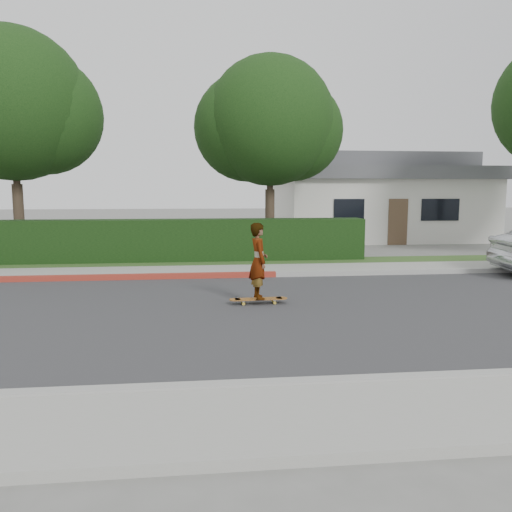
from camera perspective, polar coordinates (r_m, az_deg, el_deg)
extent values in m
plane|color=slate|center=(10.26, 0.06, -6.42)|extent=(120.00, 120.00, 0.00)
cube|color=#2D2D30|center=(10.26, 0.06, -6.39)|extent=(60.00, 8.00, 0.01)
cube|color=#9E9E99|center=(6.37, 4.24, -14.58)|extent=(60.00, 0.20, 0.15)
cube|color=gray|center=(5.57, 6.00, -18.15)|extent=(60.00, 1.60, 0.12)
cube|color=#9E9E99|center=(14.25, -1.74, -2.19)|extent=(60.00, 0.20, 0.15)
cube|color=maroon|center=(14.73, -21.54, -2.38)|extent=(12.00, 0.21, 0.15)
cube|color=gray|center=(15.13, -2.01, -1.67)|extent=(60.00, 1.60, 0.12)
cube|color=#2D4C1E|center=(16.71, -2.41, -0.84)|extent=(60.00, 1.60, 0.10)
cube|color=black|center=(17.29, -12.53, 1.60)|extent=(15.00, 1.00, 1.50)
cylinder|color=#33261C|center=(19.52, -25.43, 3.48)|extent=(0.36, 0.36, 2.70)
cylinder|color=#33261C|center=(19.51, -25.76, 9.42)|extent=(0.24, 0.24, 2.25)
sphere|color=black|center=(19.71, -26.11, 15.30)|extent=(5.20, 5.20, 5.20)
sphere|color=black|center=(19.67, -23.21, 14.58)|extent=(4.16, 4.16, 4.16)
cylinder|color=#33261C|center=(19.12, 1.59, 3.86)|extent=(0.36, 0.36, 2.52)
cylinder|color=#33261C|center=(19.09, 1.61, 9.53)|extent=(0.24, 0.24, 2.10)
sphere|color=black|center=(19.25, 1.63, 15.16)|extent=(4.80, 4.80, 4.80)
sphere|color=black|center=(19.53, -0.94, 14.46)|extent=(4.08, 4.08, 4.08)
sphere|color=black|center=(19.65, 4.18, 14.10)|extent=(3.84, 3.84, 3.84)
cube|color=beige|center=(27.47, 13.17, 5.26)|extent=(10.00, 8.00, 3.00)
cube|color=#4C4C51|center=(27.46, 13.28, 9.02)|extent=(10.60, 8.60, 0.60)
cube|color=#4C4C51|center=(27.49, 13.32, 10.27)|extent=(8.40, 6.40, 0.80)
cube|color=black|center=(22.87, 10.58, 5.18)|extent=(1.40, 0.06, 1.00)
cube|color=black|center=(24.46, 20.31, 4.98)|extent=(1.80, 0.06, 1.00)
cube|color=brown|center=(23.66, 15.90, 3.76)|extent=(0.90, 0.06, 2.10)
cylinder|color=gold|center=(10.80, -1.44, -5.47)|extent=(0.07, 0.04, 0.07)
cylinder|color=gold|center=(10.99, -1.56, -5.25)|extent=(0.07, 0.04, 0.07)
cylinder|color=gold|center=(10.90, 2.15, -5.35)|extent=(0.07, 0.04, 0.07)
cylinder|color=gold|center=(11.08, 1.96, -5.14)|extent=(0.07, 0.04, 0.07)
cube|color=silver|center=(10.88, -1.50, -5.11)|extent=(0.06, 0.21, 0.03)
cube|color=silver|center=(10.98, 2.06, -5.00)|extent=(0.06, 0.21, 0.03)
cube|color=brown|center=(10.92, 0.29, -4.93)|extent=(1.03, 0.29, 0.02)
cylinder|color=brown|center=(10.86, -2.40, -5.00)|extent=(0.26, 0.26, 0.02)
cylinder|color=brown|center=(11.01, 2.93, -4.84)|extent=(0.26, 0.26, 0.02)
imported|color=white|center=(10.77, 0.29, -0.57)|extent=(0.47, 0.65, 1.65)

